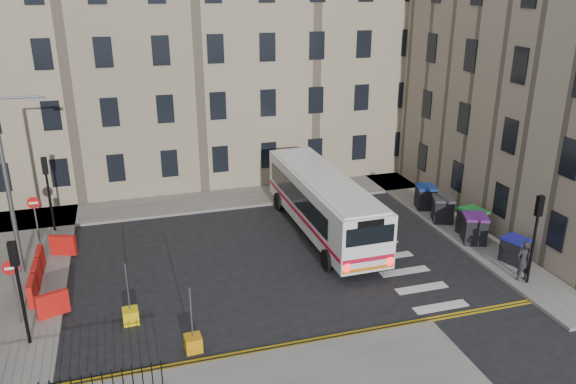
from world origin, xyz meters
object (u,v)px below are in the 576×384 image
pedestrian (523,260)px  wheelie_bin_a (515,250)px  wheelie_bin_d (443,209)px  wheelie_bin_b (474,228)px  wheelie_bin_e (425,197)px  bollard_chevron (193,343)px  bus (323,201)px  wheelie_bin_c (472,222)px  streetlamp (7,186)px  bollard_yellow (131,316)px

pedestrian → wheelie_bin_a: bearing=-114.5°
wheelie_bin_d → pedestrian: 6.92m
wheelie_bin_b → wheelie_bin_e: size_ratio=1.10×
wheelie_bin_e → bollard_chevron: wheelie_bin_e is taller
wheelie_bin_e → wheelie_bin_b: bearing=-73.0°
bus → wheelie_bin_b: 7.86m
wheelie_bin_b → wheelie_bin_d: (-0.10, 2.85, -0.03)m
wheelie_bin_c → wheelie_bin_a: bearing=-96.6°
streetlamp → bus: 15.03m
bollard_yellow → wheelie_bin_a: bearing=-0.4°
bus → wheelie_bin_a: size_ratio=8.50×
streetlamp → wheelie_bin_d: size_ratio=5.15×
wheelie_bin_c → wheelie_bin_e: 4.08m
wheelie_bin_d → bollard_chevron: 16.77m
bollard_chevron → bus: bearing=46.3°
bus → wheelie_bin_d: bus is taller
pedestrian → bollard_chevron: bearing=5.7°
streetlamp → bus: (14.81, 0.43, -2.53)m
wheelie_bin_d → wheelie_bin_e: (0.07, 2.01, -0.01)m
wheelie_bin_a → wheelie_bin_b: bearing=83.6°
bus → wheelie_bin_e: bus is taller
bollard_yellow → bollard_chevron: same height
streetlamp → wheelie_bin_e: (21.71, 1.72, -3.50)m
wheelie_bin_a → wheelie_bin_d: wheelie_bin_d is taller
wheelie_bin_e → pedestrian: bearing=-74.9°
wheelie_bin_e → bollard_chevron: 17.84m
bollard_yellow → wheelie_bin_e: bearing=22.9°
wheelie_bin_e → wheelie_bin_d: bearing=-75.4°
wheelie_bin_d → pedestrian: pedestrian is taller
wheelie_bin_a → wheelie_bin_b: 2.55m
streetlamp → wheelie_bin_e: streetlamp is taller
bollard_chevron → wheelie_bin_e: bearing=33.0°
wheelie_bin_a → wheelie_bin_b: wheelie_bin_b is taller
streetlamp → wheelie_bin_c: streetlamp is taller
streetlamp → bollard_chevron: size_ratio=13.57×
bus → pedestrian: size_ratio=6.10×
bus → bollard_yellow: (-10.17, -5.92, -1.50)m
streetlamp → wheelie_bin_d: (21.64, -0.29, -3.48)m
pedestrian → bus: bearing=-46.2°
wheelie_bin_e → bollard_yellow: 18.54m
streetlamp → wheelie_bin_a: bearing=-14.2°
wheelie_bin_e → streetlamp: bearing=-158.9°
bollard_chevron → wheelie_bin_a: bearing=8.7°
streetlamp → pedestrian: (21.49, -7.20, -3.24)m
wheelie_bin_b → wheelie_bin_d: 2.85m
wheelie_bin_a → wheelie_bin_d: bearing=78.1°
wheelie_bin_a → bus: bearing=122.2°
streetlamp → wheelie_bin_e: size_ratio=5.44×
wheelie_bin_e → pedestrian: pedestrian is taller
wheelie_bin_c → wheelie_bin_e: wheelie_bin_c is taller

